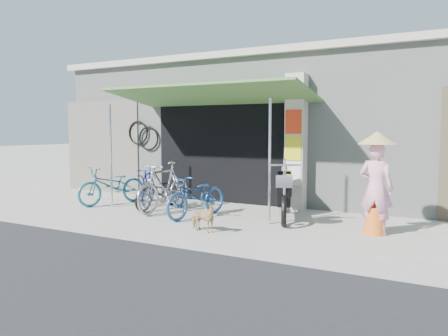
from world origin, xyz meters
The scene contains 13 objects.
ground centered at (0.00, 0.00, 0.00)m, with size 80.00×80.00×0.00m, color #AEA99D.
bicycle_shop centered at (0.00, 5.09, 1.83)m, with size 12.30×5.30×3.66m.
shop_pillar centered at (0.85, 2.45, 1.50)m, with size 0.42×0.44×3.00m.
awning centered at (-0.90, 1.63, 2.51)m, with size 4.60×1.88×2.72m.
neighbour_left centered at (-5.00, 2.59, 1.30)m, with size 2.60×0.06×2.60m, color #6B665B.
bike_teal centered at (-3.23, 1.03, 0.46)m, with size 0.61×1.75×0.92m, color #1C6E82.
bike_blue centered at (-2.57, 1.54, 0.45)m, with size 0.42×1.49×0.89m, color navy.
bike_black centered at (-1.91, 1.08, 0.39)m, with size 0.52×1.50×0.79m, color black.
bike_silver centered at (-1.61, 0.88, 0.54)m, with size 0.51×1.81×1.09m, color #B3B2B7.
bike_navy centered at (-0.64, 0.67, 0.44)m, with size 0.59×1.68×0.88m, color navy.
street_dog centered at (0.12, -0.40, 0.24)m, with size 0.26×0.58×0.49m, color #978850.
moped centered at (0.98, 1.36, 0.53)m, with size 0.90×1.98×1.16m.
nun centered at (2.80, 0.83, 0.87)m, with size 0.64×0.64×1.76m.
Camera 1 is at (3.95, -6.85, 1.78)m, focal length 35.00 mm.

